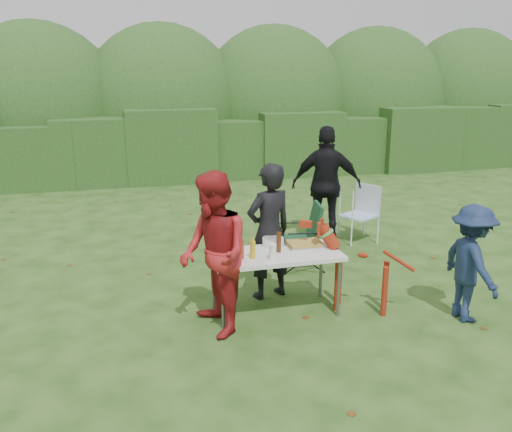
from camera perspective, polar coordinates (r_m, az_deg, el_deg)
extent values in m
plane|color=#1E4211|center=(6.55, -1.10, -9.97)|extent=(80.00, 80.00, 0.00)
cube|color=#23471C|center=(13.96, -9.00, 7.19)|extent=(22.00, 1.40, 1.70)
ellipsoid|color=#3D6628|center=(15.46, -9.77, 10.74)|extent=(20.00, 2.60, 3.20)
cube|color=silver|center=(6.26, 2.08, -4.13)|extent=(1.50, 0.70, 0.05)
cylinder|color=slate|center=(5.99, -3.48, -8.89)|extent=(0.04, 0.04, 0.69)
cylinder|color=slate|center=(6.37, 8.70, -7.51)|extent=(0.04, 0.04, 0.69)
cylinder|color=slate|center=(6.50, -4.47, -6.91)|extent=(0.04, 0.04, 0.69)
cylinder|color=slate|center=(6.85, 6.85, -5.77)|extent=(0.04, 0.04, 0.69)
imported|color=black|center=(6.66, 1.39, -1.65)|extent=(0.72, 0.57, 1.71)
imported|color=#A31B1F|center=(5.76, -4.46, -4.08)|extent=(0.79, 0.95, 1.78)
imported|color=black|center=(8.91, 7.43, 3.28)|extent=(1.21, 0.82, 1.91)
imported|color=#162546|center=(6.57, 21.68, -4.66)|extent=(0.51, 0.88, 1.35)
cube|color=#B7B7BA|center=(6.51, 5.12, -3.07)|extent=(0.45, 0.30, 0.02)
cube|color=#B6933B|center=(6.50, 5.13, -2.84)|extent=(0.40, 0.26, 0.04)
cylinder|color=gold|center=(6.04, -0.34, -3.58)|extent=(0.06, 0.06, 0.20)
cylinder|color=#992F19|center=(6.04, -1.57, -3.51)|extent=(0.06, 0.06, 0.22)
cylinder|color=#47230F|center=(6.25, 2.41, -2.76)|extent=(0.06, 0.06, 0.24)
cylinder|color=white|center=(6.20, -2.87, -2.81)|extent=(0.12, 0.12, 0.26)
cylinder|color=white|center=(6.02, 1.77, -3.79)|extent=(0.08, 0.08, 0.18)
cylinder|color=silver|center=(6.47, 1.83, -2.75)|extent=(0.26, 0.26, 0.10)
cylinder|color=white|center=(6.06, -3.22, -4.32)|extent=(0.24, 0.24, 0.05)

